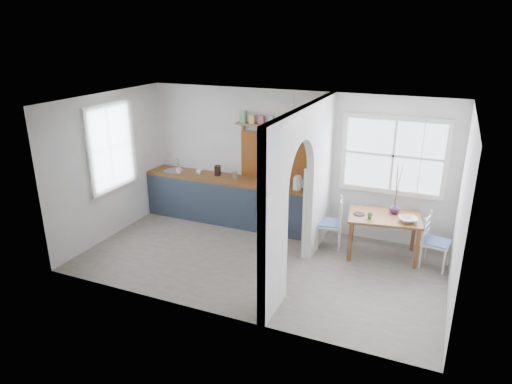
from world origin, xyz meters
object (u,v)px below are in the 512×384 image
at_px(chair_right, 437,242).
at_px(vase, 395,208).
at_px(chair_left, 329,223).
at_px(kettle, 297,182).
at_px(dining_table, 383,236).

distance_m(chair_right, vase, 0.84).
relative_size(chair_left, kettle, 3.53).
height_order(chair_right, kettle, kettle).
bearing_deg(chair_right, kettle, 94.28).
relative_size(kettle, vase, 1.35).
height_order(dining_table, chair_right, chair_right).
distance_m(dining_table, chair_right, 0.84).
bearing_deg(vase, chair_left, -168.95).
xyz_separation_m(dining_table, chair_left, (-0.92, -0.02, 0.09)).
bearing_deg(vase, chair_right, -18.63).
height_order(dining_table, vase, vase).
bearing_deg(vase, kettle, 178.99).
bearing_deg(chair_left, kettle, -122.68).
relative_size(dining_table, chair_left, 1.28).
relative_size(chair_right, vase, 4.63).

